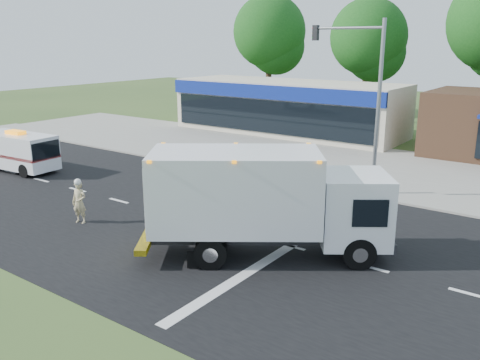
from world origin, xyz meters
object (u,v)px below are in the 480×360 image
at_px(ambulance_van, 19,151).
at_px(ems_box_truck, 262,196).
at_px(emergency_worker, 79,201).
at_px(traffic_signal_pole, 366,89).

bearing_deg(ambulance_van, ems_box_truck, -10.56).
distance_m(emergency_worker, ambulance_van, 10.24).
height_order(emergency_worker, ambulance_van, ambulance_van).
xyz_separation_m(ems_box_truck, traffic_signal_pole, (-0.23, 8.80, 2.84)).
relative_size(emergency_worker, ambulance_van, 0.37).
distance_m(ambulance_van, traffic_signal_pole, 18.86).
relative_size(ems_box_truck, ambulance_van, 1.64).
relative_size(emergency_worker, traffic_signal_pole, 0.23).
distance_m(ems_box_truck, ambulance_van, 17.41).
height_order(ambulance_van, traffic_signal_pole, traffic_signal_pole).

